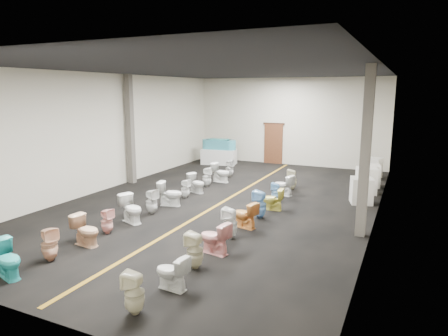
{
  "coord_description": "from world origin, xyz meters",
  "views": [
    {
      "loc": [
        5.75,
        -12.3,
        3.83
      ],
      "look_at": [
        -0.46,
        1.0,
        0.98
      ],
      "focal_mm": 32.0,
      "sensor_mm": 36.0,
      "label": 1
    }
  ],
  "objects_px": {
    "display_table": "(219,157)",
    "toilet_right_5": "(245,215)",
    "appliance_crate_a": "(361,191)",
    "toilet_right_7": "(272,199)",
    "toilet_left_8": "(197,183)",
    "toilet_right_2": "(195,251)",
    "toilet_left_9": "(207,177)",
    "toilet_right_9": "(283,185)",
    "appliance_crate_b": "(366,181)",
    "toilet_left_1": "(49,244)",
    "toilet_left_6": "(170,194)",
    "toilet_left_3": "(107,221)",
    "toilet_right_0": "(134,293)",
    "toilet_left_11": "(230,168)",
    "toilet_left_7": "(185,189)",
    "toilet_right_1": "(172,272)",
    "toilet_right_6": "(260,204)",
    "bathtub": "(219,144)",
    "appliance_crate_c": "(369,176)",
    "toilet_left_5": "(152,202)",
    "toilet_right_3": "(215,238)",
    "toilet_left_4": "(132,209)",
    "appliance_crate_d": "(373,168)",
    "toilet_right_10": "(292,179)",
    "toilet_left_10": "(221,173)",
    "toilet_right_4": "(230,223)",
    "toilet_right_8": "(276,192)",
    "toilet_left_0": "(8,259)",
    "toilet_left_2": "(86,230)"
  },
  "relations": [
    {
      "from": "toilet_right_3",
      "to": "toilet_right_7",
      "type": "distance_m",
      "value": 3.99
    },
    {
      "from": "toilet_left_11",
      "to": "toilet_right_7",
      "type": "distance_m",
      "value": 5.25
    },
    {
      "from": "display_table",
      "to": "toilet_left_9",
      "type": "xyz_separation_m",
      "value": [
        1.76,
        -4.79,
        -0.0
      ]
    },
    {
      "from": "toilet_right_3",
      "to": "toilet_right_9",
      "type": "height_order",
      "value": "toilet_right_3"
    },
    {
      "from": "appliance_crate_a",
      "to": "toilet_left_9",
      "type": "bearing_deg",
      "value": -179.33
    },
    {
      "from": "appliance_crate_c",
      "to": "toilet_left_11",
      "type": "distance_m",
      "value": 5.93
    },
    {
      "from": "appliance_crate_d",
      "to": "toilet_right_10",
      "type": "xyz_separation_m",
      "value": [
        -2.71,
        -3.53,
        -0.06
      ]
    },
    {
      "from": "appliance_crate_d",
      "to": "toilet_left_1",
      "type": "relative_size",
      "value": 1.14
    },
    {
      "from": "appliance_crate_b",
      "to": "toilet_left_1",
      "type": "distance_m",
      "value": 11.19
    },
    {
      "from": "appliance_crate_d",
      "to": "toilet_left_5",
      "type": "xyz_separation_m",
      "value": [
        -5.85,
        -8.53,
        -0.06
      ]
    },
    {
      "from": "display_table",
      "to": "toilet_left_2",
      "type": "bearing_deg",
      "value": -80.63
    },
    {
      "from": "toilet_right_7",
      "to": "appliance_crate_c",
      "type": "bearing_deg",
      "value": 145.86
    },
    {
      "from": "display_table",
      "to": "toilet_right_5",
      "type": "xyz_separation_m",
      "value": [
        5.03,
        -8.75,
        -0.01
      ]
    },
    {
      "from": "toilet_left_5",
      "to": "toilet_right_4",
      "type": "bearing_deg",
      "value": -96.95
    },
    {
      "from": "toilet_left_7",
      "to": "toilet_right_6",
      "type": "relative_size",
      "value": 0.8
    },
    {
      "from": "appliance_crate_a",
      "to": "toilet_left_6",
      "type": "xyz_separation_m",
      "value": [
        -5.83,
        -3.03,
        -0.03
      ]
    },
    {
      "from": "toilet_left_5",
      "to": "toilet_left_1",
      "type": "bearing_deg",
      "value": -171.33
    },
    {
      "from": "toilet_left_8",
      "to": "toilet_right_3",
      "type": "bearing_deg",
      "value": -129.5
    },
    {
      "from": "display_table",
      "to": "toilet_left_9",
      "type": "bearing_deg",
      "value": -69.82
    },
    {
      "from": "bathtub",
      "to": "toilet_right_3",
      "type": "distance_m",
      "value": 11.92
    },
    {
      "from": "appliance_crate_d",
      "to": "toilet_left_9",
      "type": "distance_m",
      "value": 7.49
    },
    {
      "from": "toilet_right_3",
      "to": "toilet_right_10",
      "type": "bearing_deg",
      "value": -168.89
    },
    {
      "from": "toilet_left_1",
      "to": "toilet_left_4",
      "type": "relative_size",
      "value": 0.96
    },
    {
      "from": "toilet_left_3",
      "to": "toilet_right_0",
      "type": "distance_m",
      "value": 4.31
    },
    {
      "from": "toilet_left_0",
      "to": "toilet_left_7",
      "type": "height_order",
      "value": "toilet_left_0"
    },
    {
      "from": "appliance_crate_c",
      "to": "toilet_right_7",
      "type": "height_order",
      "value": "appliance_crate_c"
    },
    {
      "from": "appliance_crate_c",
      "to": "toilet_right_5",
      "type": "bearing_deg",
      "value": -111.76
    },
    {
      "from": "toilet_left_10",
      "to": "toilet_right_9",
      "type": "xyz_separation_m",
      "value": [
        3.07,
        -1.02,
        -0.02
      ]
    },
    {
      "from": "toilet_left_1",
      "to": "toilet_right_6",
      "type": "xyz_separation_m",
      "value": [
        3.27,
        4.98,
        0.03
      ]
    },
    {
      "from": "display_table",
      "to": "toilet_right_10",
      "type": "distance_m",
      "value": 6.3
    },
    {
      "from": "toilet_left_8",
      "to": "toilet_right_2",
      "type": "distance_m",
      "value": 6.65
    },
    {
      "from": "bathtub",
      "to": "toilet_right_6",
      "type": "bearing_deg",
      "value": -60.13
    },
    {
      "from": "bathtub",
      "to": "toilet_left_7",
      "type": "relative_size",
      "value": 2.7
    },
    {
      "from": "appliance_crate_d",
      "to": "toilet_right_6",
      "type": "bearing_deg",
      "value": -109.24
    },
    {
      "from": "toilet_left_1",
      "to": "toilet_left_3",
      "type": "height_order",
      "value": "toilet_left_1"
    },
    {
      "from": "toilet_left_8",
      "to": "toilet_right_8",
      "type": "height_order",
      "value": "toilet_left_8"
    },
    {
      "from": "toilet_left_4",
      "to": "toilet_right_5",
      "type": "xyz_separation_m",
      "value": [
        3.2,
        0.98,
        -0.03
      ]
    },
    {
      "from": "appliance_crate_a",
      "to": "toilet_right_7",
      "type": "distance_m",
      "value": 3.26
    },
    {
      "from": "toilet_left_7",
      "to": "toilet_right_1",
      "type": "xyz_separation_m",
      "value": [
        3.22,
        -6.0,
        0.01
      ]
    },
    {
      "from": "toilet_left_3",
      "to": "display_table",
      "type": "bearing_deg",
      "value": 14.95
    },
    {
      "from": "toilet_left_8",
      "to": "toilet_left_11",
      "type": "distance_m",
      "value": 3.1
    },
    {
      "from": "toilet_left_6",
      "to": "toilet_left_8",
      "type": "height_order",
      "value": "toilet_left_6"
    },
    {
      "from": "toilet_left_9",
      "to": "toilet_right_2",
      "type": "xyz_separation_m",
      "value": [
        3.28,
        -6.88,
        0.01
      ]
    },
    {
      "from": "toilet_left_5",
      "to": "toilet_right_3",
      "type": "xyz_separation_m",
      "value": [
        3.19,
        -1.96,
        -0.0
      ]
    },
    {
      "from": "bathtub",
      "to": "appliance_crate_b",
      "type": "xyz_separation_m",
      "value": [
        7.73,
        -3.21,
        -0.58
      ]
    },
    {
      "from": "toilet_left_8",
      "to": "toilet_left_11",
      "type": "bearing_deg",
      "value": 17.73
    },
    {
      "from": "display_table",
      "to": "toilet_right_9",
      "type": "relative_size",
      "value": 2.3
    },
    {
      "from": "toilet_left_4",
      "to": "toilet_left_1",
      "type": "bearing_deg",
      "value": -159.84
    },
    {
      "from": "appliance_crate_d",
      "to": "toilet_left_1",
      "type": "distance_m",
      "value": 13.78
    },
    {
      "from": "toilet_left_11",
      "to": "toilet_right_4",
      "type": "bearing_deg",
      "value": -156.37
    }
  ]
}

